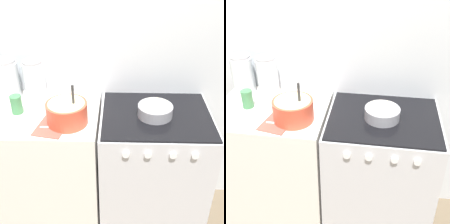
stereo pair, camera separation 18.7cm
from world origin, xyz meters
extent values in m
cube|color=silver|center=(0.00, 0.61, 1.20)|extent=(4.43, 0.05, 2.40)
cube|color=silver|center=(-0.36, 0.29, 0.47)|extent=(0.71, 0.58, 0.94)
cube|color=silver|center=(0.37, 0.29, 0.46)|extent=(0.70, 0.58, 0.93)
cube|color=black|center=(0.37, 0.29, 0.93)|extent=(0.67, 0.56, 0.01)
cylinder|color=white|center=(0.17, -0.01, 0.86)|extent=(0.04, 0.02, 0.04)
cylinder|color=white|center=(0.30, -0.01, 0.86)|extent=(0.04, 0.02, 0.04)
cylinder|color=white|center=(0.44, -0.01, 0.86)|extent=(0.04, 0.02, 0.04)
cylinder|color=white|center=(0.56, -0.01, 0.86)|extent=(0.04, 0.02, 0.04)
cylinder|color=#D84C33|center=(-0.18, 0.18, 1.01)|extent=(0.24, 0.24, 0.13)
cylinder|color=beige|center=(-0.18, 0.18, 1.04)|extent=(0.21, 0.21, 0.07)
cylinder|color=#333333|center=(-0.13, 0.18, 1.07)|extent=(0.02, 0.02, 0.23)
cylinder|color=gray|center=(0.35, 0.28, 0.97)|extent=(0.21, 0.21, 0.07)
cylinder|color=beige|center=(0.35, 0.28, 0.98)|extent=(0.20, 0.20, 0.06)
cylinder|color=silver|center=(-0.61, 0.49, 1.06)|extent=(0.15, 0.15, 0.25)
cylinder|color=silver|center=(-0.61, 0.49, 1.01)|extent=(0.13, 0.13, 0.15)
cylinder|color=#B2B2B7|center=(-0.61, 0.49, 1.20)|extent=(0.13, 0.13, 0.02)
cylinder|color=silver|center=(-0.43, 0.49, 1.06)|extent=(0.14, 0.14, 0.25)
cylinder|color=red|center=(-0.43, 0.49, 1.01)|extent=(0.12, 0.12, 0.15)
cylinder|color=#B2B2B7|center=(-0.43, 0.49, 1.20)|extent=(0.13, 0.13, 0.02)
cylinder|color=#3F7F4C|center=(-0.51, 0.29, 1.00)|extent=(0.07, 0.07, 0.12)
cube|color=#CC4C3F|center=(-0.26, 0.16, 0.94)|extent=(0.22, 0.30, 0.01)
cylinder|color=white|center=(-0.28, 0.12, 0.94)|extent=(0.09, 0.01, 0.01)
sphere|color=white|center=(-0.23, 0.12, 0.96)|extent=(0.04, 0.04, 0.04)
camera|label=1|loc=(0.13, -1.36, 1.98)|focal=50.00mm
camera|label=2|loc=(0.32, -1.34, 1.98)|focal=50.00mm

